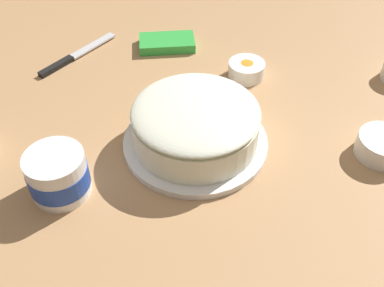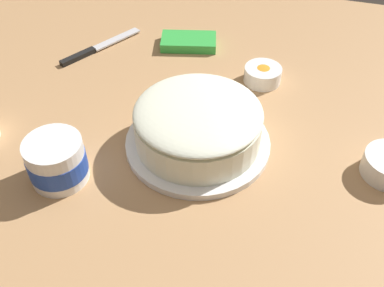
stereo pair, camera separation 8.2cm
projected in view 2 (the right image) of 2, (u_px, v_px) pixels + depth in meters
name	position (u px, v px, depth m)	size (l,w,h in m)	color
ground_plane	(190.00, 163.00, 0.83)	(1.54, 1.54, 0.00)	tan
frosted_cake	(195.00, 127.00, 0.84)	(0.28, 0.28, 0.10)	white
frosting_tub	(56.00, 160.00, 0.78)	(0.11, 0.11, 0.09)	white
spreading_knife	(94.00, 49.00, 1.11)	(0.13, 0.21, 0.01)	silver
sprinkle_bowl_orange	(263.00, 74.00, 1.01)	(0.08, 0.08, 0.04)	white
candy_box_lower	(189.00, 42.00, 1.12)	(0.14, 0.08, 0.02)	green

